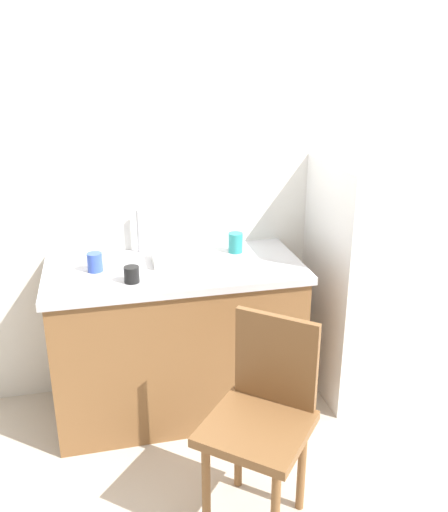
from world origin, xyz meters
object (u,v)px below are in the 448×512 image
at_px(cup_blue, 95,262).
at_px(cup_black, 132,274).
at_px(refrigerator, 372,279).
at_px(chair, 263,414).
at_px(cup_teal, 235,243).
at_px(dish_tray, 179,257).

bearing_deg(cup_blue, cup_black, -47.66).
relative_size(refrigerator, chair, 1.51).
height_order(refrigerator, cup_black, refrigerator).
xyz_separation_m(refrigerator, cup_teal, (-0.77, 0.14, 0.23)).
relative_size(chair, cup_black, 11.31).
bearing_deg(cup_blue, dish_tray, 4.17).
bearing_deg(chair, cup_teal, 122.82).
distance_m(refrigerator, cup_black, 1.38).
bearing_deg(cup_teal, cup_black, -153.43).
distance_m(chair, cup_teal, 1.05).
distance_m(cup_teal, cup_blue, 0.76).
xyz_separation_m(refrigerator, dish_tray, (-1.09, 0.06, 0.20)).
height_order(dish_tray, cup_black, cup_black).
height_order(refrigerator, cup_teal, refrigerator).
xyz_separation_m(refrigerator, cup_blue, (-1.52, 0.03, 0.23)).
distance_m(refrigerator, cup_blue, 1.53).
distance_m(chair, cup_black, 0.90).
bearing_deg(refrigerator, cup_black, -173.48).
bearing_deg(cup_black, chair, -55.57).
height_order(refrigerator, chair, refrigerator).
height_order(cup_black, cup_blue, cup_blue).
relative_size(dish_tray, cup_blue, 2.95).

